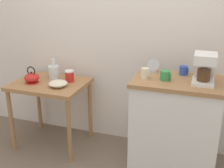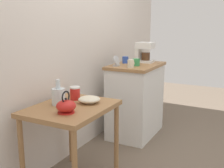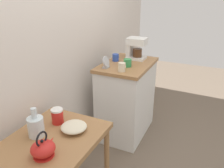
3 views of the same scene
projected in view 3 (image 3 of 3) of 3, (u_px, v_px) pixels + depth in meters
The scene contains 13 objects.
ground_plane at pixel (101, 164), 2.44m from camera, with size 8.00×8.00×0.00m, color #6B5B4C.
back_wall at pixel (61, 25), 2.17m from camera, with size 4.40×0.10×2.80m, color silver.
wooden_table at pixel (53, 150), 1.68m from camera, with size 0.76×0.61×0.73m.
kitchen_counter at pixel (126, 99), 2.84m from camera, with size 0.80×0.53×0.92m.
bowl_stoneware at pixel (74, 127), 1.72m from camera, with size 0.19×0.19×0.06m.
teakettle at pixel (43, 148), 1.45m from camera, with size 0.19×0.16×0.18m.
glass_carafe_vase at pixel (36, 126), 1.64m from camera, with size 0.12×0.12×0.22m.
canister_enamel at pixel (57, 116), 1.81m from camera, with size 0.10×0.10×0.12m.
coffee_maker at pixel (135, 47), 2.78m from camera, with size 0.18×0.22×0.26m.
mug_tall_green at pixel (128, 63), 2.54m from camera, with size 0.09×0.09×0.08m.
mug_blue at pixel (116, 57), 2.73m from camera, with size 0.08×0.08×0.08m.
mug_small_cream at pixel (122, 67), 2.38m from camera, with size 0.08×0.08×0.09m.
table_clock at pixel (106, 63), 2.49m from camera, with size 0.12×0.06×0.13m.
Camera 3 is at (-1.70, -0.93, 1.72)m, focal length 36.99 mm.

